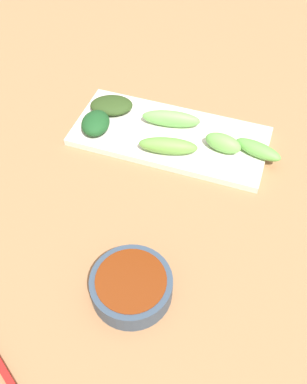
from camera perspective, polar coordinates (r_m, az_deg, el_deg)
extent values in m
cube|color=#9E7048|center=(0.65, 1.02, -1.81)|extent=(2.10, 2.10, 0.02)
cylinder|color=#334558|center=(0.55, -2.97, -12.50)|extent=(0.10, 0.10, 0.03)
cylinder|color=#6D290A|center=(0.55, -3.00, -12.15)|extent=(0.09, 0.09, 0.02)
cube|color=silver|center=(0.73, 2.20, 7.48)|extent=(0.15, 0.33, 0.01)
ellipsoid|color=#2D461C|center=(0.77, -5.65, 11.48)|extent=(0.07, 0.09, 0.02)
ellipsoid|color=#1B4D22|center=(0.73, -7.77, 9.13)|extent=(0.07, 0.06, 0.03)
ellipsoid|color=#70BB57|center=(0.74, 2.36, 9.76)|extent=(0.04, 0.10, 0.03)
ellipsoid|color=#6DBC52|center=(0.70, 9.30, 6.49)|extent=(0.04, 0.06, 0.03)
ellipsoid|color=#61AD48|center=(0.71, 13.81, 5.54)|extent=(0.05, 0.08, 0.02)
ellipsoid|color=#67A744|center=(0.69, 1.96, 6.19)|extent=(0.05, 0.10, 0.03)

